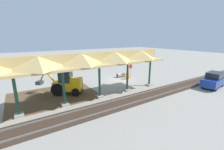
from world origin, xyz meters
name	(u,v)px	position (x,y,z in m)	size (l,w,h in m)	color
ground_plane	(120,80)	(0.00, 0.00, 0.00)	(120.00, 120.00, 0.00)	gray
dirt_work_zone	(54,96)	(10.11, 1.37, 0.00)	(9.13, 7.00, 0.01)	brown
platform_canopy	(82,61)	(7.87, 4.55, 4.17)	(20.08, 3.20, 4.90)	#9E998E
rail_tracks	(156,93)	(0.00, 7.09, 0.03)	(60.00, 2.58, 0.15)	slate
stop_sign	(131,68)	(-2.32, -0.29, 1.55)	(0.76, 0.15, 2.16)	gray
backhoe	(66,83)	(8.67, 1.55, 1.26)	(4.84, 4.16, 2.82)	#EAB214
dirt_mound	(38,98)	(11.68, 1.10, 0.00)	(5.25, 5.25, 1.93)	brown
concrete_pipe	(121,75)	(-0.98, -1.13, 0.35)	(1.38, 0.84, 0.70)	#9E9384
distant_parked_car	(214,80)	(-8.08, 9.57, 0.98)	(4.39, 2.26, 1.98)	navy
traffic_barrel	(127,76)	(-1.16, 0.39, 0.45)	(0.56, 0.56, 0.90)	orange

